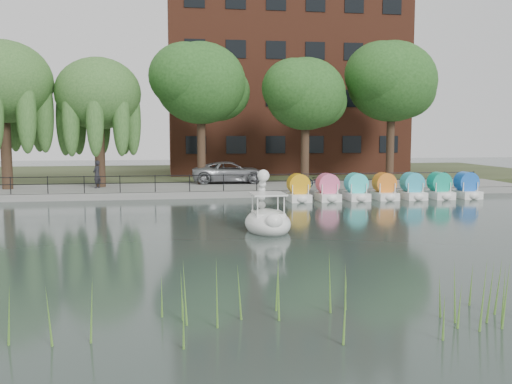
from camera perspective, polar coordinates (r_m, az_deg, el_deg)
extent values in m
plane|color=#3A4842|center=(20.96, 0.35, -4.70)|extent=(120.00, 120.00, 0.00)
cube|color=gray|center=(36.66, -3.69, 0.24)|extent=(40.00, 6.00, 0.40)
cube|color=gray|center=(33.74, -3.23, -0.27)|extent=(40.00, 0.25, 0.40)
cube|color=#47512D|center=(50.56, -5.15, 1.81)|extent=(60.00, 22.00, 0.36)
cylinder|color=black|center=(33.83, -3.28, 1.71)|extent=(32.00, 0.04, 0.04)
cylinder|color=black|center=(33.86, -3.27, 1.03)|extent=(32.00, 0.04, 0.04)
cylinder|color=black|center=(33.87, -3.27, 0.95)|extent=(0.05, 0.05, 1.00)
cube|color=#4C1E16|center=(51.65, 2.70, 12.11)|extent=(20.00, 10.00, 18.00)
cylinder|color=#473323|center=(38.09, -23.69, 3.43)|extent=(0.60, 0.60, 4.20)
ellipsoid|color=#56873E|center=(38.18, -23.98, 10.05)|extent=(5.88, 5.88, 5.00)
cylinder|color=#473323|center=(37.58, -15.34, 3.39)|extent=(0.60, 0.60, 3.80)
ellipsoid|color=#56873E|center=(37.62, -15.51, 9.47)|extent=(5.32, 5.32, 4.52)
cylinder|color=#473323|center=(38.41, -5.48, 4.15)|extent=(0.60, 0.60, 4.50)
ellipsoid|color=#39732C|center=(38.52, -5.55, 10.78)|extent=(6.00, 6.00, 5.10)
cylinder|color=#473323|center=(38.98, 4.92, 3.85)|extent=(0.60, 0.60, 4.05)
ellipsoid|color=#39732C|center=(39.03, 4.97, 9.74)|extent=(5.40, 5.40, 4.59)
cylinder|color=#473323|center=(41.94, 13.27, 4.33)|extent=(0.60, 0.60, 4.72)
ellipsoid|color=#39732C|center=(42.07, 13.43, 10.70)|extent=(6.30, 6.30, 5.36)
imported|color=gray|center=(39.09, -2.56, 2.14)|extent=(3.04, 6.15, 1.68)
imported|color=gray|center=(35.83, 6.16, 1.20)|extent=(1.06, 1.82, 1.00)
imported|color=black|center=(36.89, -15.63, 1.92)|extent=(0.75, 0.85, 1.98)
ellipsoid|color=white|center=(22.50, 1.18, -3.15)|extent=(1.82, 2.84, 0.62)
cube|color=white|center=(22.35, 1.23, -2.41)|extent=(1.17, 1.27, 0.31)
cube|color=white|center=(22.29, 1.21, -0.20)|extent=(1.32, 1.43, 0.06)
ellipsoid|color=white|center=(21.31, 1.80, -2.97)|extent=(0.66, 0.52, 0.58)
sphere|color=white|center=(23.20, 0.74, 1.65)|extent=(0.50, 0.50, 0.50)
cone|color=black|center=(23.53, 0.59, 1.63)|extent=(0.21, 0.27, 0.21)
cylinder|color=yellow|center=(23.38, 0.65, 1.63)|extent=(0.27, 0.11, 0.27)
cube|color=white|center=(32.24, 4.29, -0.53)|extent=(1.15, 1.70, 0.44)
cylinder|color=orange|center=(32.26, 4.26, 0.78)|extent=(0.90, 1.20, 0.90)
cube|color=white|center=(32.67, 7.19, -0.48)|extent=(1.15, 1.70, 0.44)
cylinder|color=#F15F91|center=(32.69, 7.16, 0.81)|extent=(0.90, 1.20, 0.90)
cube|color=white|center=(33.18, 10.02, -0.42)|extent=(1.15, 1.70, 0.44)
cylinder|color=#36DBD7|center=(33.20, 9.98, 0.85)|extent=(0.90, 1.20, 0.90)
cube|color=white|center=(33.77, 12.75, -0.37)|extent=(1.15, 1.70, 0.44)
cylinder|color=orange|center=(33.79, 12.71, 0.88)|extent=(0.90, 1.20, 0.90)
cube|color=white|center=(34.43, 15.38, -0.31)|extent=(1.15, 1.70, 0.44)
cylinder|color=#2FA9C7|center=(34.45, 15.34, 0.91)|extent=(0.90, 1.20, 0.90)
cube|color=white|center=(35.16, 17.90, -0.26)|extent=(1.15, 1.70, 0.44)
cylinder|color=#11A181|center=(35.18, 17.87, 0.94)|extent=(0.90, 1.20, 0.90)
cube|color=white|center=(35.96, 20.32, -0.21)|extent=(1.15, 1.70, 0.44)
cylinder|color=blue|center=(35.98, 20.28, 0.96)|extent=(0.90, 1.20, 0.90)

